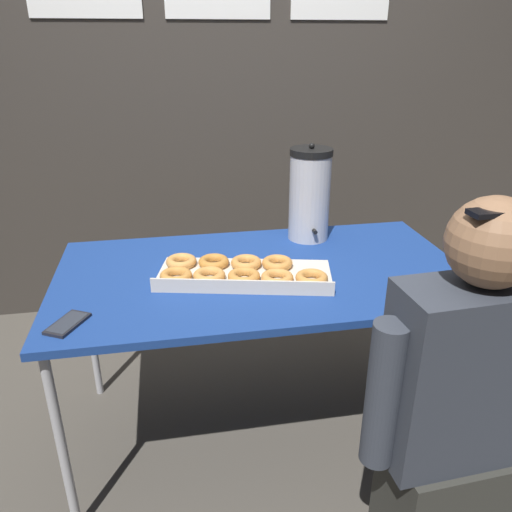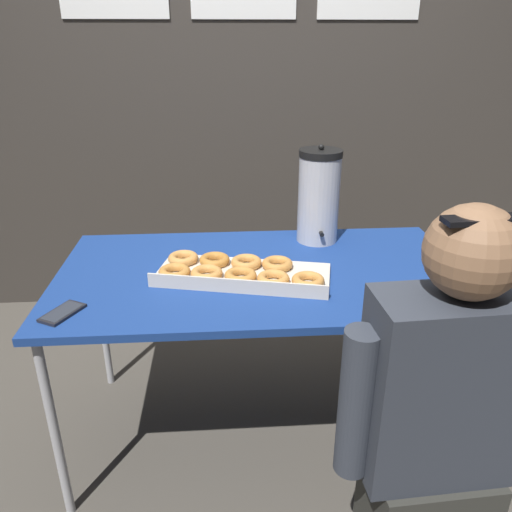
% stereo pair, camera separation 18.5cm
% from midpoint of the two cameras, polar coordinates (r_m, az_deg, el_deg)
% --- Properties ---
extents(ground_plane, '(12.00, 12.00, 0.00)m').
position_cam_midpoint_polar(ground_plane, '(2.31, -1.86, -19.04)').
color(ground_plane, '#4C473F').
extents(back_wall, '(6.00, 0.11, 2.62)m').
position_cam_midpoint_polar(back_wall, '(2.99, -6.09, 18.73)').
color(back_wall, '#38332D').
rests_on(back_wall, ground).
extents(folding_table, '(1.53, 0.83, 0.76)m').
position_cam_midpoint_polar(folding_table, '(1.90, -2.14, -2.88)').
color(folding_table, navy).
rests_on(folding_table, ground).
extents(donut_box, '(0.67, 0.40, 0.05)m').
position_cam_midpoint_polar(donut_box, '(1.81, -4.74, -1.97)').
color(donut_box, beige).
rests_on(donut_box, folding_table).
extents(coffee_urn, '(0.18, 0.20, 0.41)m').
position_cam_midpoint_polar(coffee_urn, '(2.12, 3.66, 7.00)').
color(coffee_urn, '#B7B7BC').
rests_on(coffee_urn, folding_table).
extents(cell_phone, '(0.13, 0.16, 0.01)m').
position_cam_midpoint_polar(cell_phone, '(1.67, -23.77, -7.17)').
color(cell_phone, black).
rests_on(cell_phone, folding_table).
extents(person_seated, '(0.56, 0.25, 1.24)m').
position_cam_midpoint_polar(person_seated, '(1.52, 18.62, -17.43)').
color(person_seated, '#33332D').
rests_on(person_seated, ground).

